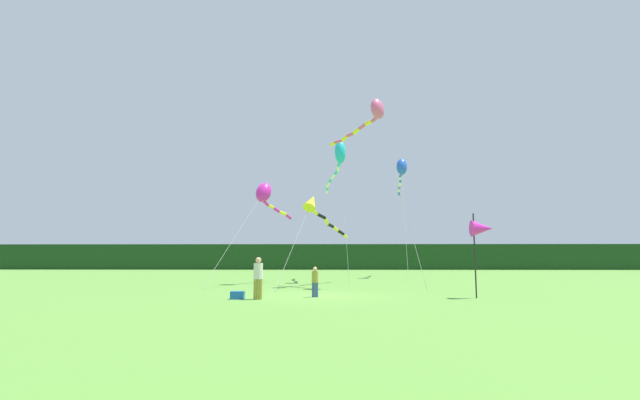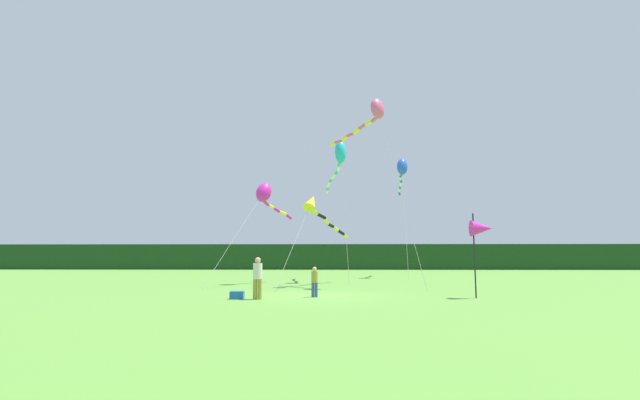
{
  "view_description": "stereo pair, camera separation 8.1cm",
  "coord_description": "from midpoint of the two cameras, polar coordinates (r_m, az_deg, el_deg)",
  "views": [
    {
      "loc": [
        0.64,
        -20.87,
        1.71
      ],
      "look_at": [
        0.0,
        6.0,
        5.03
      ],
      "focal_mm": 26.0,
      "sensor_mm": 36.0,
      "label": 1
    },
    {
      "loc": [
        0.72,
        -20.87,
        1.71
      ],
      "look_at": [
        0.0,
        6.0,
        5.03
      ],
      "focal_mm": 26.0,
      "sensor_mm": 36.0,
      "label": 2
    }
  ],
  "objects": [
    {
      "name": "person_child",
      "position": [
        20.27,
        -0.73,
        -9.84
      ],
      "size": [
        0.28,
        0.28,
        1.29
      ],
      "color": "#334C8C",
      "rests_on": "ground"
    },
    {
      "name": "ground_plane",
      "position": [
        20.95,
        -0.51,
        -11.72
      ],
      "size": [
        120.0,
        120.0,
        0.0
      ],
      "primitive_type": "plane",
      "color": "#5B9338"
    },
    {
      "name": "kite_blue",
      "position": [
        40.42,
        9.94,
        3.7
      ],
      "size": [
        1.12,
        10.02,
        10.19
      ],
      "color": "#B2B2B2",
      "rests_on": "ground"
    },
    {
      "name": "kite_magenta",
      "position": [
        30.28,
        -6.87,
        0.69
      ],
      "size": [
        4.08,
        8.16,
        6.69
      ],
      "color": "#B2B2B2",
      "rests_on": "ground"
    },
    {
      "name": "banner_flag_pole",
      "position": [
        20.92,
        19.19,
        -3.41
      ],
      "size": [
        0.9,
        0.7,
        3.57
      ],
      "color": "black",
      "rests_on": "ground"
    },
    {
      "name": "distant_treeline",
      "position": [
        65.88,
        0.78,
        -7.01
      ],
      "size": [
        108.0,
        3.84,
        3.49
      ],
      "primitive_type": "cube",
      "color": "#193D19",
      "rests_on": "ground"
    },
    {
      "name": "person_adult",
      "position": [
        19.34,
        -7.74,
        -9.22
      ],
      "size": [
        0.37,
        0.37,
        1.7
      ],
      "color": "olive",
      "rests_on": "ground"
    },
    {
      "name": "kite_cyan",
      "position": [
        32.88,
        2.24,
        5.27
      ],
      "size": [
        1.6,
        8.48,
        9.88
      ],
      "color": "#B2B2B2",
      "rests_on": "ground"
    },
    {
      "name": "kite_yellow",
      "position": [
        27.91,
        -0.4,
        -1.13
      ],
      "size": [
        4.01,
        9.33,
        5.56
      ],
      "color": "#B2B2B2",
      "rests_on": "ground"
    },
    {
      "name": "cooler_box",
      "position": [
        19.67,
        -10.23,
        -11.46
      ],
      "size": [
        0.54,
        0.41,
        0.32
      ],
      "primitive_type": "cube",
      "color": "#1959B2",
      "rests_on": "ground"
    },
    {
      "name": "kite_rainbow",
      "position": [
        27.54,
        6.44,
        10.52
      ],
      "size": [
        4.94,
        5.2,
        10.87
      ],
      "color": "#B2B2B2",
      "rests_on": "ground"
    }
  ]
}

